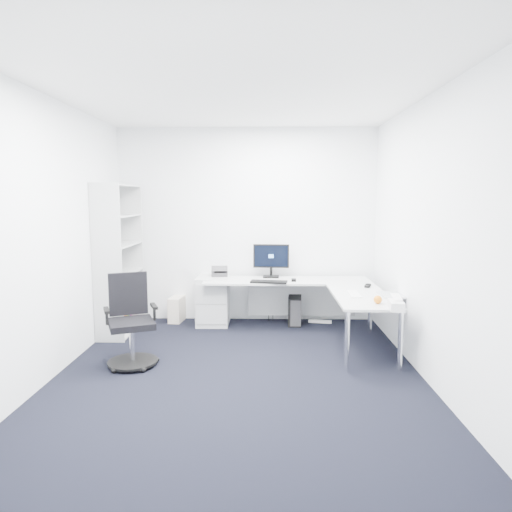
{
  "coord_description": "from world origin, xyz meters",
  "views": [
    {
      "loc": [
        0.27,
        -4.32,
        1.74
      ],
      "look_at": [
        0.15,
        1.05,
        1.05
      ],
      "focal_mm": 32.0,
      "sensor_mm": 36.0,
      "label": 1
    }
  ],
  "objects_px": {
    "monitor": "(271,260)",
    "laptop": "(391,285)",
    "task_chair": "(131,321)",
    "l_desk": "(288,309)",
    "bookshelf": "(119,259)"
  },
  "relations": [
    {
      "from": "task_chair",
      "to": "laptop",
      "type": "xyz_separation_m",
      "value": [
        2.79,
        0.5,
        0.3
      ]
    },
    {
      "from": "l_desk",
      "to": "bookshelf",
      "type": "relative_size",
      "value": 1.16
    },
    {
      "from": "bookshelf",
      "to": "laptop",
      "type": "relative_size",
      "value": 5.43
    },
    {
      "from": "l_desk",
      "to": "laptop",
      "type": "distance_m",
      "value": 1.38
    },
    {
      "from": "laptop",
      "to": "task_chair",
      "type": "bearing_deg",
      "value": -171.59
    },
    {
      "from": "monitor",
      "to": "laptop",
      "type": "relative_size",
      "value": 1.39
    },
    {
      "from": "task_chair",
      "to": "monitor",
      "type": "height_order",
      "value": "monitor"
    },
    {
      "from": "task_chair",
      "to": "bookshelf",
      "type": "bearing_deg",
      "value": 89.42
    },
    {
      "from": "bookshelf",
      "to": "monitor",
      "type": "height_order",
      "value": "bookshelf"
    },
    {
      "from": "bookshelf",
      "to": "monitor",
      "type": "relative_size",
      "value": 3.89
    },
    {
      "from": "l_desk",
      "to": "bookshelf",
      "type": "bearing_deg",
      "value": 178.68
    },
    {
      "from": "task_chair",
      "to": "laptop",
      "type": "height_order",
      "value": "task_chair"
    },
    {
      "from": "l_desk",
      "to": "monitor",
      "type": "bearing_deg",
      "value": 113.3
    },
    {
      "from": "l_desk",
      "to": "task_chair",
      "type": "xyz_separation_m",
      "value": [
        -1.67,
        -1.18,
        0.15
      ]
    },
    {
      "from": "bookshelf",
      "to": "laptop",
      "type": "height_order",
      "value": "bookshelf"
    }
  ]
}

